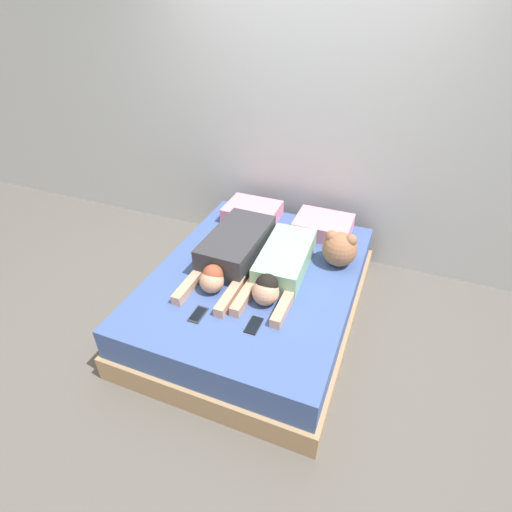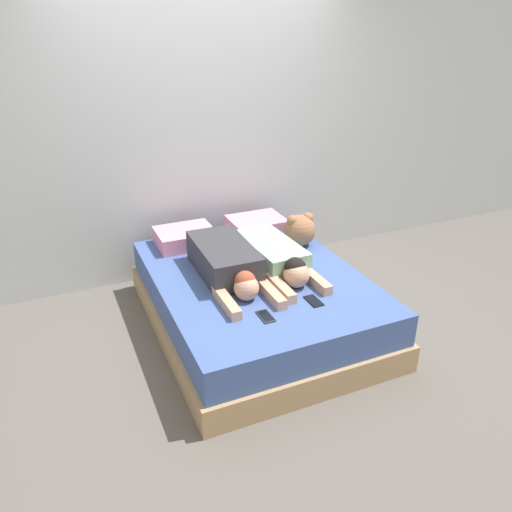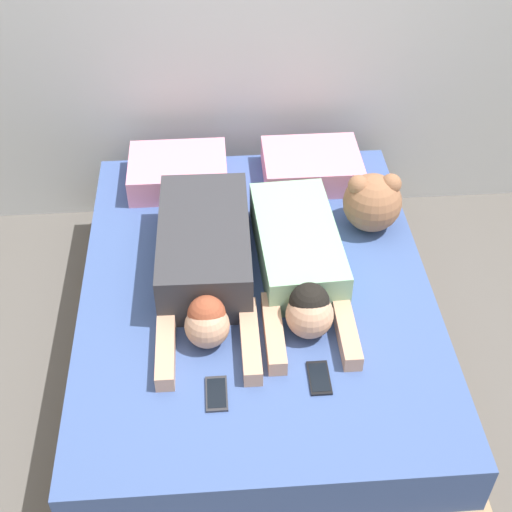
{
  "view_description": "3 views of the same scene",
  "coord_description": "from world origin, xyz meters",
  "px_view_note": "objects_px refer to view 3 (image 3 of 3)",
  "views": [
    {
      "loc": [
        0.89,
        -2.22,
        2.3
      ],
      "look_at": [
        0.0,
        0.0,
        0.59
      ],
      "focal_mm": 28.0,
      "sensor_mm": 36.0,
      "label": 1
    },
    {
      "loc": [
        -1.34,
        -3.05,
        2.18
      ],
      "look_at": [
        0.0,
        0.0,
        0.59
      ],
      "focal_mm": 35.0,
      "sensor_mm": 36.0,
      "label": 2
    },
    {
      "loc": [
        -0.16,
        -2.17,
        2.54
      ],
      "look_at": [
        0.0,
        0.0,
        0.59
      ],
      "focal_mm": 50.0,
      "sensor_mm": 36.0,
      "label": 3
    }
  ],
  "objects_px": {
    "pillow_head_left": "(178,172)",
    "cell_phone_left": "(217,394)",
    "person_right": "(300,261)",
    "bed": "(256,319)",
    "cell_phone_right": "(319,378)",
    "person_left": "(205,258)",
    "plush_toy": "(372,201)",
    "pillow_head_right": "(311,166)"
  },
  "relations": [
    {
      "from": "person_right",
      "to": "plush_toy",
      "type": "xyz_separation_m",
      "value": [
        0.36,
        0.32,
        0.05
      ]
    },
    {
      "from": "bed",
      "to": "pillow_head_left",
      "type": "distance_m",
      "value": 0.86
    },
    {
      "from": "bed",
      "to": "cell_phone_left",
      "type": "bearing_deg",
      "value": -107.86
    },
    {
      "from": "person_left",
      "to": "plush_toy",
      "type": "relative_size",
      "value": 3.68
    },
    {
      "from": "person_left",
      "to": "person_right",
      "type": "bearing_deg",
      "value": -3.82
    },
    {
      "from": "cell_phone_right",
      "to": "plush_toy",
      "type": "bearing_deg",
      "value": 67.79
    },
    {
      "from": "pillow_head_right",
      "to": "cell_phone_right",
      "type": "bearing_deg",
      "value": -96.06
    },
    {
      "from": "bed",
      "to": "cell_phone_right",
      "type": "relative_size",
      "value": 12.72
    },
    {
      "from": "person_right",
      "to": "cell_phone_right",
      "type": "height_order",
      "value": "person_right"
    },
    {
      "from": "pillow_head_right",
      "to": "plush_toy",
      "type": "bearing_deg",
      "value": -61.09
    },
    {
      "from": "person_right",
      "to": "person_left",
      "type": "bearing_deg",
      "value": 176.18
    },
    {
      "from": "pillow_head_right",
      "to": "person_left",
      "type": "bearing_deg",
      "value": -127.96
    },
    {
      "from": "plush_toy",
      "to": "person_right",
      "type": "bearing_deg",
      "value": -138.79
    },
    {
      "from": "pillow_head_right",
      "to": "person_right",
      "type": "relative_size",
      "value": 0.48
    },
    {
      "from": "person_right",
      "to": "cell_phone_left",
      "type": "height_order",
      "value": "person_right"
    },
    {
      "from": "bed",
      "to": "person_left",
      "type": "height_order",
      "value": "person_left"
    },
    {
      "from": "cell_phone_left",
      "to": "bed",
      "type": "bearing_deg",
      "value": 72.14
    },
    {
      "from": "cell_phone_right",
      "to": "person_left",
      "type": "bearing_deg",
      "value": 125.06
    },
    {
      "from": "bed",
      "to": "person_left",
      "type": "bearing_deg",
      "value": 167.17
    },
    {
      "from": "pillow_head_left",
      "to": "plush_toy",
      "type": "xyz_separation_m",
      "value": [
        0.88,
        -0.4,
        0.07
      ]
    },
    {
      "from": "person_right",
      "to": "cell_phone_right",
      "type": "xyz_separation_m",
      "value": [
        0.01,
        -0.55,
        -0.08
      ]
    },
    {
      "from": "bed",
      "to": "pillow_head_right",
      "type": "height_order",
      "value": "pillow_head_right"
    },
    {
      "from": "cell_phone_left",
      "to": "pillow_head_left",
      "type": "bearing_deg",
      "value": 96.31
    },
    {
      "from": "person_left",
      "to": "cell_phone_left",
      "type": "distance_m",
      "value": 0.63
    },
    {
      "from": "bed",
      "to": "plush_toy",
      "type": "height_order",
      "value": "plush_toy"
    },
    {
      "from": "person_right",
      "to": "pillow_head_right",
      "type": "bearing_deg",
      "value": 78.66
    },
    {
      "from": "pillow_head_right",
      "to": "cell_phone_left",
      "type": "height_order",
      "value": "pillow_head_right"
    },
    {
      "from": "bed",
      "to": "pillow_head_right",
      "type": "bearing_deg",
      "value": 65.94
    },
    {
      "from": "pillow_head_left",
      "to": "pillow_head_right",
      "type": "relative_size",
      "value": 1.0
    },
    {
      "from": "person_left",
      "to": "plush_toy",
      "type": "distance_m",
      "value": 0.82
    },
    {
      "from": "person_right",
      "to": "cell_phone_right",
      "type": "distance_m",
      "value": 0.56
    },
    {
      "from": "cell_phone_right",
      "to": "plush_toy",
      "type": "xyz_separation_m",
      "value": [
        0.36,
        0.87,
        0.14
      ]
    },
    {
      "from": "bed",
      "to": "cell_phone_left",
      "type": "distance_m",
      "value": 0.65
    },
    {
      "from": "person_left",
      "to": "cell_phone_right",
      "type": "xyz_separation_m",
      "value": [
        0.41,
        -0.58,
        -0.11
      ]
    },
    {
      "from": "bed",
      "to": "pillow_head_left",
      "type": "xyz_separation_m",
      "value": [
        -0.33,
        0.74,
        0.29
      ]
    },
    {
      "from": "bed",
      "to": "cell_phone_right",
      "type": "xyz_separation_m",
      "value": [
        0.2,
        -0.53,
        0.23
      ]
    },
    {
      "from": "bed",
      "to": "pillow_head_left",
      "type": "bearing_deg",
      "value": 114.06
    },
    {
      "from": "person_left",
      "to": "cell_phone_right",
      "type": "height_order",
      "value": "person_left"
    },
    {
      "from": "plush_toy",
      "to": "pillow_head_left",
      "type": "bearing_deg",
      "value": 155.62
    },
    {
      "from": "bed",
      "to": "plush_toy",
      "type": "distance_m",
      "value": 0.74
    },
    {
      "from": "pillow_head_right",
      "to": "plush_toy",
      "type": "xyz_separation_m",
      "value": [
        0.22,
        -0.4,
        0.07
      ]
    },
    {
      "from": "pillow_head_left",
      "to": "cell_phone_left",
      "type": "relative_size",
      "value": 3.06
    }
  ]
}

